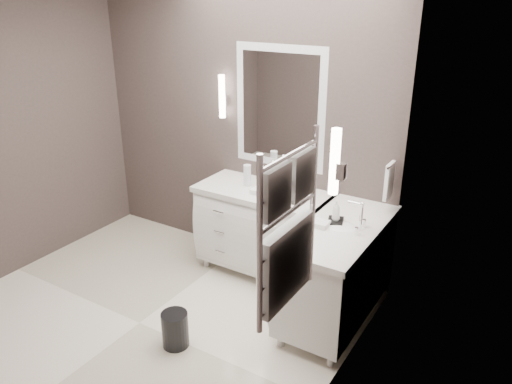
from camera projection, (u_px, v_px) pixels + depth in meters
The scene contains 18 objects.
floor at pixel (140, 323), 4.08m from camera, with size 3.20×3.00×0.01m, color white.
wall_back at pixel (239, 123), 4.75m from camera, with size 3.20×0.01×2.70m, color #413634.
wall_right at pixel (330, 217), 2.79m from camera, with size 0.01×3.00×2.70m, color #413634.
vanity_back at pixel (264, 226), 4.64m from camera, with size 1.24×0.59×0.97m.
vanity_right at pixel (337, 267), 3.96m from camera, with size 0.59×1.24×0.97m.
mirror_back at pixel (279, 108), 4.44m from camera, with size 0.90×0.02×1.10m.
mirror_right at pixel (377, 147), 3.35m from camera, with size 0.02×0.90×1.10m.
sconce_back at pixel (222, 97), 4.66m from camera, with size 0.06×0.06×0.40m.
sconce_right at pixel (335, 163), 2.91m from camera, with size 0.06×0.06×0.40m.
towel_bar_corner at pixel (389, 180), 3.98m from camera, with size 0.03×0.22×0.30m.
towel_ladder at pixel (287, 236), 2.48m from camera, with size 0.06×0.58×0.90m.
waste_bin at pixel (175, 329), 3.78m from camera, with size 0.20×0.20×0.28m, color black.
amenity_tray_back at pixel (273, 191), 4.45m from camera, with size 0.17×0.13×0.03m, color black.
amenity_tray_right at pixel (335, 221), 3.87m from camera, with size 0.12×0.16×0.02m, color black.
water_bottle at pixel (247, 175), 4.56m from camera, with size 0.07×0.07×0.20m, color silver.
soap_bottle_a at pixel (272, 180), 4.44m from camera, with size 0.07×0.07×0.15m, color white.
soap_bottle_b at pixel (275, 186), 4.38m from camera, with size 0.08×0.08×0.10m, color black.
soap_bottle_c at pixel (336, 210), 3.83m from camera, with size 0.06×0.06×0.16m, color white.
Camera 1 is at (2.58, -2.37, 2.54)m, focal length 35.00 mm.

